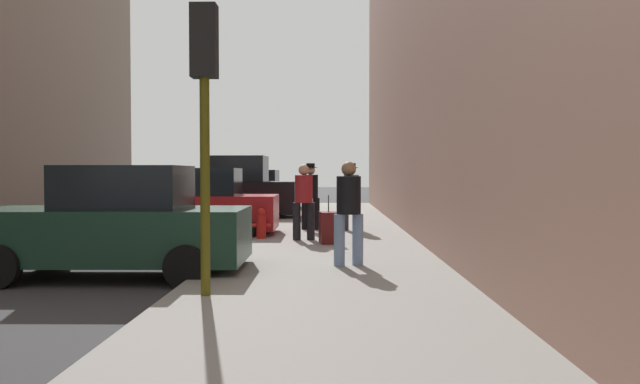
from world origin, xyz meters
The scene contains 13 objects.
ground_plane centered at (0.00, 0.00, 0.00)m, with size 120.00×120.00×0.00m, color #38383A.
sidewalk centered at (6.00, 0.00, 0.07)m, with size 4.00×40.00×0.15m, color gray.
parked_dark_green_sedan centered at (2.65, -1.51, 0.85)m, with size 4.21×2.08×1.79m.
parked_red_hatchback centered at (2.65, 4.24, 0.85)m, with size 4.22×2.09×1.79m.
parked_black_suv centered at (2.65, 10.11, 1.03)m, with size 4.64×2.15×2.25m.
parked_silver_sedan centered at (2.65, 15.74, 0.85)m, with size 4.26×2.18×1.79m.
fire_hydrant centered at (4.45, 3.06, 0.50)m, with size 0.42×0.22×0.70m.
traffic_light centered at (4.50, -3.63, 2.76)m, with size 0.32×0.32×3.60m.
pedestrian_in_red_jacket centered at (5.45, 2.73, 1.10)m, with size 0.52×0.44×1.71m.
pedestrian_with_beanie centered at (6.61, 5.10, 1.14)m, with size 0.52×0.45×1.78m.
pedestrian_with_fedora centered at (5.52, 5.32, 1.14)m, with size 0.53×0.48×1.78m.
pedestrian_in_jeans centered at (6.36, -1.14, 1.10)m, with size 0.53×0.50×1.71m.
rolling_suitcase centered at (6.02, 2.08, 0.49)m, with size 0.43×0.60×1.04m.
Camera 1 is at (6.06, -11.34, 1.68)m, focal length 35.00 mm.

